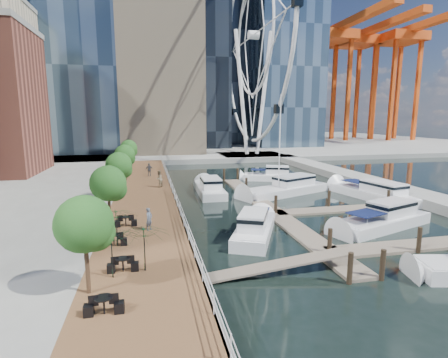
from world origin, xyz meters
TOP-DOWN VIEW (x-y plane):
  - ground at (0.00, 0.00)m, footprint 520.00×520.00m
  - boardwalk at (-9.00, 15.00)m, footprint 6.00×60.00m
  - seawall at (-6.00, 15.00)m, footprint 0.25×60.00m
  - land_far at (0.00, 102.00)m, footprint 200.00×114.00m
  - breakwater at (20.00, 20.00)m, footprint 4.00×60.00m
  - pier at (14.00, 52.00)m, footprint 14.00×12.00m
  - railing at (-6.10, 15.00)m, footprint 0.10×60.00m
  - floating_docks at (7.97, 9.98)m, footprint 16.00×34.00m
  - ferris_wheel at (14.00, 52.00)m, footprint 5.80×45.60m
  - port_cranes at (67.67, 95.67)m, footprint 40.00×52.00m
  - street_trees at (-11.40, 14.00)m, footprint 2.60×42.60m
  - cafe_tables at (-10.40, -2.00)m, footprint 2.50×13.70m
  - yacht_foreground at (10.17, 2.35)m, footprint 10.70×6.02m
  - pedestrian_near at (-8.60, 2.77)m, footprint 0.67×0.71m
  - pedestrian_mid at (-7.36, 18.49)m, footprint 1.17×1.22m
  - pedestrian_far at (-8.41, 26.57)m, footprint 1.09×0.50m
  - moored_yachts at (7.26, 14.38)m, footprint 22.42×36.61m
  - cafe_seating at (-9.96, -3.05)m, footprint 4.90×7.76m

SIDE VIEW (x-z plane):
  - ground at x=0.00m, z-range 0.00..0.00m
  - yacht_foreground at x=10.17m, z-range -1.07..1.07m
  - moored_yachts at x=7.26m, z-range -5.75..5.75m
  - floating_docks at x=7.97m, z-range -0.81..1.79m
  - boardwalk at x=-9.00m, z-range 0.00..1.00m
  - seawall at x=-6.00m, z-range 0.00..1.00m
  - land_far at x=0.00m, z-range 0.00..1.00m
  - breakwater at x=20.00m, z-range 0.00..1.00m
  - pier at x=14.00m, z-range 0.00..1.00m
  - cafe_tables at x=-10.40m, z-range 1.00..1.74m
  - railing at x=-6.10m, z-range 1.00..2.05m
  - pedestrian_near at x=-8.60m, z-range 1.00..2.63m
  - pedestrian_far at x=-8.41m, z-range 1.00..2.82m
  - pedestrian_mid at x=-7.36m, z-range 1.00..2.97m
  - cafe_seating at x=-9.96m, z-range 0.97..3.45m
  - street_trees at x=-11.40m, z-range 1.99..6.59m
  - port_cranes at x=67.67m, z-range 1.00..39.00m
  - ferris_wheel at x=14.00m, z-range 2.02..49.82m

